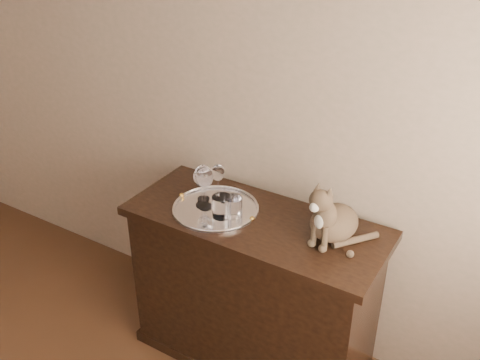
{
  "coord_description": "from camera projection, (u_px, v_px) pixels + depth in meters",
  "views": [
    {
      "loc": [
        1.59,
        0.18,
        2.17
      ],
      "look_at": [
        0.52,
        1.95,
        1.02
      ],
      "focal_mm": 40.0,
      "sensor_mm": 36.0,
      "label": 1
    }
  ],
  "objects": [
    {
      "name": "wine_glass_d",
      "position": [
        205.0,
        187.0,
        2.43
      ],
      "size": [
        0.08,
        0.08,
        0.21
      ],
      "primitive_type": null,
      "color": "silver",
      "rests_on": "tray"
    },
    {
      "name": "wine_glass_a",
      "position": [
        203.0,
        182.0,
        2.5
      ],
      "size": [
        0.07,
        0.07,
        0.18
      ],
      "primitive_type": null,
      "color": "white",
      "rests_on": "tray"
    },
    {
      "name": "tray",
      "position": [
        216.0,
        209.0,
        2.47
      ],
      "size": [
        0.4,
        0.4,
        0.01
      ],
      "primitive_type": "cylinder",
      "color": "white",
      "rests_on": "sideboard"
    },
    {
      "name": "sideboard",
      "position": [
        254.0,
        292.0,
        2.61
      ],
      "size": [
        1.2,
        0.5,
        0.85
      ],
      "primitive_type": null,
      "color": "black",
      "rests_on": "ground"
    },
    {
      "name": "tumbler_a",
      "position": [
        222.0,
        206.0,
        2.39
      ],
      "size": [
        0.09,
        0.09,
        0.1
      ],
      "primitive_type": "cylinder",
      "color": "silver",
      "rests_on": "tray"
    },
    {
      "name": "wall_back",
      "position": [
        183.0,
        72.0,
        2.67
      ],
      "size": [
        4.0,
        0.1,
        2.7
      ],
      "primitive_type": "cube",
      "color": "tan",
      "rests_on": "ground"
    },
    {
      "name": "cat",
      "position": [
        336.0,
        207.0,
        2.21
      ],
      "size": [
        0.35,
        0.33,
        0.3
      ],
      "primitive_type": null,
      "rotation": [
        0.0,
        0.0,
        -0.22
      ],
      "color": "#4F3D2F",
      "rests_on": "sideboard"
    },
    {
      "name": "wine_glass_b",
      "position": [
        218.0,
        181.0,
        2.52
      ],
      "size": [
        0.07,
        0.07,
        0.17
      ],
      "primitive_type": null,
      "color": "silver",
      "rests_on": "tray"
    },
    {
      "name": "tumbler_c",
      "position": [
        233.0,
        207.0,
        2.39
      ],
      "size": [
        0.08,
        0.08,
        0.09
      ],
      "primitive_type": "cylinder",
      "color": "white",
      "rests_on": "tray"
    },
    {
      "name": "wine_glass_c",
      "position": [
        202.0,
        187.0,
        2.45
      ],
      "size": [
        0.07,
        0.07,
        0.2
      ],
      "primitive_type": null,
      "color": "white",
      "rests_on": "tray"
    }
  ]
}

